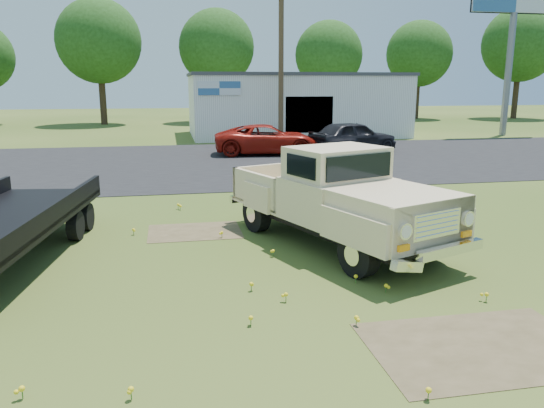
{
  "coord_description": "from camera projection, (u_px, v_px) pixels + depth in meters",
  "views": [
    {
      "loc": [
        -2.5,
        -8.88,
        3.48
      ],
      "look_at": [
        -0.59,
        1.0,
        1.18
      ],
      "focal_mm": 35.0,
      "sensor_mm": 36.0,
      "label": 1
    }
  ],
  "objects": [
    {
      "name": "treeline_c",
      "position": [
        99.0,
        41.0,
        44.53
      ],
      "size": [
        7.04,
        7.04,
        10.47
      ],
      "color": "#382719",
      "rests_on": "ground"
    },
    {
      "name": "treeline_e",
      "position": [
        329.0,
        55.0,
        47.96
      ],
      "size": [
        6.08,
        6.08,
        9.04
      ],
      "color": "#382719",
      "rests_on": "ground"
    },
    {
      "name": "commercial_building",
      "position": [
        294.0,
        104.0,
        36.22
      ],
      "size": [
        14.2,
        8.2,
        4.15
      ],
      "color": "silver",
      "rests_on": "ground"
    },
    {
      "name": "dirt_patch_a",
      "position": [
        480.0,
        347.0,
        7.15
      ],
      "size": [
        3.0,
        2.0,
        0.01
      ],
      "primitive_type": "cube",
      "color": "#4E4329",
      "rests_on": "ground"
    },
    {
      "name": "red_pickup",
      "position": [
        268.0,
        140.0,
        26.43
      ],
      "size": [
        5.5,
        2.94,
        1.47
      ],
      "primitive_type": "imported",
      "rotation": [
        0.0,
        0.0,
        1.47
      ],
      "color": "maroon",
      "rests_on": "ground"
    },
    {
      "name": "treeline_g",
      "position": [
        521.0,
        44.0,
        52.34
      ],
      "size": [
        7.36,
        7.36,
        10.95
      ],
      "color": "#382719",
      "rests_on": "ground"
    },
    {
      "name": "ground",
      "position": [
        314.0,
        277.0,
        9.74
      ],
      "size": [
        140.0,
        140.0,
        0.0
      ],
      "primitive_type": "plane",
      "color": "#2F4716",
      "rests_on": "ground"
    },
    {
      "name": "treeline_d",
      "position": [
        217.0,
        47.0,
        47.41
      ],
      "size": [
        6.72,
        6.72,
        10.0
      ],
      "color": "#382719",
      "rests_on": "ground"
    },
    {
      "name": "dirt_patch_b",
      "position": [
        195.0,
        232.0,
        12.72
      ],
      "size": [
        2.2,
        1.6,
        0.01
      ],
      "primitive_type": "cube",
      "color": "#4E4329",
      "rests_on": "ground"
    },
    {
      "name": "utility_pole_mid",
      "position": [
        281.0,
        63.0,
        30.52
      ],
      "size": [
        1.6,
        0.3,
        9.0
      ],
      "color": "#4D3C23",
      "rests_on": "ground"
    },
    {
      "name": "billboard",
      "position": [
        515.0,
        4.0,
        34.55
      ],
      "size": [
        6.1,
        0.45,
        11.05
      ],
      "color": "slate",
      "rests_on": "ground"
    },
    {
      "name": "vintage_pickup_truck",
      "position": [
        336.0,
        196.0,
        11.5
      ],
      "size": [
        4.33,
        6.42,
        2.17
      ],
      "primitive_type": null,
      "rotation": [
        0.0,
        0.0,
        0.37
      ],
      "color": "beige",
      "rests_on": "ground"
    },
    {
      "name": "asphalt_lot",
      "position": [
        226.0,
        162.0,
        24.1
      ],
      "size": [
        90.0,
        14.0,
        0.02
      ],
      "primitive_type": "cube",
      "color": "black",
      "rests_on": "ground"
    },
    {
      "name": "dark_sedan",
      "position": [
        353.0,
        137.0,
        26.97
      ],
      "size": [
        5.09,
        3.35,
        1.61
      ],
      "primitive_type": "imported",
      "rotation": [
        0.0,
        0.0,
        1.91
      ],
      "color": "black",
      "rests_on": "ground"
    },
    {
      "name": "treeline_f",
      "position": [
        419.0,
        54.0,
        52.14
      ],
      "size": [
        6.4,
        6.4,
        9.52
      ],
      "color": "#382719",
      "rests_on": "ground"
    }
  ]
}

